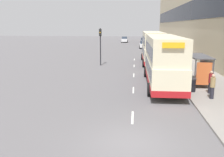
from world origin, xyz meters
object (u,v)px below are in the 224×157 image
at_px(pedestrian_4, 212,86).
at_px(pedestrian_1, 190,65).
at_px(traffic_light_far_kerb, 100,41).
at_px(bus_shelter, 201,65).
at_px(pedestrian_3, 208,71).
at_px(double_decker_bus_near, 163,60).
at_px(pedestrian_2, 211,82).
at_px(car_2, 124,40).
at_px(car_0, 144,45).
at_px(car_1, 144,41).
at_px(car_3, 145,39).
at_px(pedestrian_at_shelter, 189,78).
at_px(double_decker_bus_ahead, 153,47).
at_px(litter_bin, 192,85).

bearing_deg(pedestrian_4, pedestrian_1, 87.10).
relative_size(pedestrian_4, traffic_light_far_kerb, 0.36).
bearing_deg(pedestrian_4, bus_shelter, 86.35).
bearing_deg(pedestrian_3, double_decker_bus_near, -153.76).
bearing_deg(pedestrian_2, pedestrian_1, 88.59).
height_order(car_2, pedestrian_1, pedestrian_1).
distance_m(car_0, car_1, 13.54).
relative_size(car_3, pedestrian_at_shelter, 2.38).
xyz_separation_m(double_decker_bus_near, car_2, (-5.65, 55.68, -1.41)).
bearing_deg(bus_shelter, double_decker_bus_near, -176.00).
bearing_deg(double_decker_bus_ahead, pedestrian_3, -67.35).
bearing_deg(car_0, double_decker_bus_near, -89.26).
bearing_deg(car_1, traffic_light_far_kerb, -100.12).
bearing_deg(pedestrian_1, pedestrian_at_shelter, -102.22).
height_order(car_2, pedestrian_at_shelter, pedestrian_at_shelter).
bearing_deg(pedestrian_2, car_2, 98.71).
bearing_deg(pedestrian_1, car_0, 97.39).
bearing_deg(car_3, pedestrian_1, -86.89).
bearing_deg(double_decker_bus_near, car_1, 89.91).
height_order(double_decker_bus_ahead, pedestrian_3, double_decker_bus_ahead).
distance_m(double_decker_bus_ahead, car_0, 23.15).
bearing_deg(double_decker_bus_ahead, traffic_light_far_kerb, -161.31).
distance_m(double_decker_bus_ahead, car_1, 36.66).
xyz_separation_m(car_2, pedestrian_1, (9.15, -50.21, 0.17)).
distance_m(car_0, traffic_light_far_kerb, 26.33).
relative_size(car_0, pedestrian_2, 2.39).
relative_size(pedestrian_at_shelter, pedestrian_1, 0.96).
relative_size(double_decker_bus_ahead, pedestrian_2, 6.03).
xyz_separation_m(double_decker_bus_ahead, pedestrian_3, (4.49, -10.77, -1.28)).
bearing_deg(traffic_light_far_kerb, pedestrian_at_shelter, -52.99).
xyz_separation_m(pedestrian_1, litter_bin, (-1.43, -7.75, -0.37)).
distance_m(car_0, pedestrian_at_shelter, 37.37).
bearing_deg(double_decker_bus_near, pedestrian_at_shelter, -30.24).
xyz_separation_m(bus_shelter, pedestrian_4, (-0.28, -4.36, -0.84)).
relative_size(car_0, traffic_light_far_kerb, 0.86).
bearing_deg(double_decker_bus_near, double_decker_bus_ahead, 90.04).
relative_size(car_2, car_3, 0.96).
distance_m(car_1, car_3, 8.15).
height_order(car_2, traffic_light_far_kerb, traffic_light_far_kerb).
height_order(car_1, pedestrian_2, pedestrian_2).
height_order(pedestrian_at_shelter, pedestrian_3, pedestrian_at_shelter).
relative_size(double_decker_bus_near, car_0, 2.66).
bearing_deg(double_decker_bus_ahead, pedestrian_2, -78.07).
xyz_separation_m(pedestrian_1, pedestrian_4, (-0.49, -9.60, -0.01)).
height_order(double_decker_bus_near, litter_bin, double_decker_bus_near).
bearing_deg(pedestrian_1, traffic_light_far_kerb, 153.47).
relative_size(bus_shelter, litter_bin, 4.00).
relative_size(double_decker_bus_near, car_3, 2.74).
height_order(car_3, pedestrian_4, pedestrian_4).
bearing_deg(car_2, car_0, 104.81).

